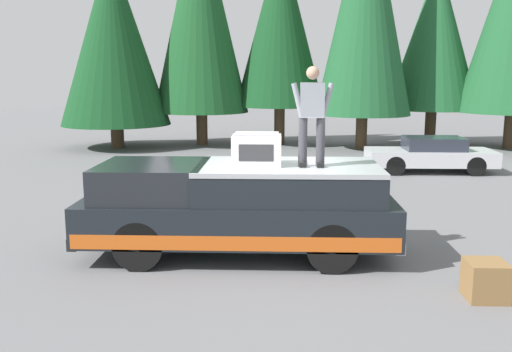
{
  "coord_description": "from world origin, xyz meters",
  "views": [
    {
      "loc": [
        -9.55,
        -0.12,
        3.22
      ],
      "look_at": [
        0.63,
        0.27,
        1.35
      ],
      "focal_mm": 39.27,
      "sensor_mm": 36.0,
      "label": 1
    }
  ],
  "objects_px": {
    "parked_car_silver": "(431,154)",
    "wooden_crate": "(486,280)",
    "pickup_truck": "(239,207)",
    "compressor_unit": "(257,149)",
    "person_on_truck_bed": "(312,114)"
  },
  "relations": [
    {
      "from": "parked_car_silver",
      "to": "wooden_crate",
      "type": "relative_size",
      "value": 7.32
    },
    {
      "from": "pickup_truck",
      "to": "parked_car_silver",
      "type": "height_order",
      "value": "pickup_truck"
    },
    {
      "from": "pickup_truck",
      "to": "compressor_unit",
      "type": "height_order",
      "value": "compressor_unit"
    },
    {
      "from": "parked_car_silver",
      "to": "wooden_crate",
      "type": "xyz_separation_m",
      "value": [
        -10.76,
        2.06,
        -0.3
      ]
    },
    {
      "from": "wooden_crate",
      "to": "pickup_truck",
      "type": "bearing_deg",
      "value": 63.0
    },
    {
      "from": "pickup_truck",
      "to": "wooden_crate",
      "type": "distance_m",
      "value": 4.2
    },
    {
      "from": "compressor_unit",
      "to": "person_on_truck_bed",
      "type": "bearing_deg",
      "value": -96.83
    },
    {
      "from": "parked_car_silver",
      "to": "wooden_crate",
      "type": "distance_m",
      "value": 10.96
    },
    {
      "from": "pickup_truck",
      "to": "person_on_truck_bed",
      "type": "distance_m",
      "value": 2.11
    },
    {
      "from": "parked_car_silver",
      "to": "person_on_truck_bed",
      "type": "bearing_deg",
      "value": 153.59
    },
    {
      "from": "compressor_unit",
      "to": "person_on_truck_bed",
      "type": "relative_size",
      "value": 0.5
    },
    {
      "from": "wooden_crate",
      "to": "compressor_unit",
      "type": "bearing_deg",
      "value": 61.8
    },
    {
      "from": "parked_car_silver",
      "to": "wooden_crate",
      "type": "bearing_deg",
      "value": 169.16
    },
    {
      "from": "compressor_unit",
      "to": "parked_car_silver",
      "type": "relative_size",
      "value": 0.2
    },
    {
      "from": "pickup_truck",
      "to": "person_on_truck_bed",
      "type": "height_order",
      "value": "person_on_truck_bed"
    }
  ]
}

